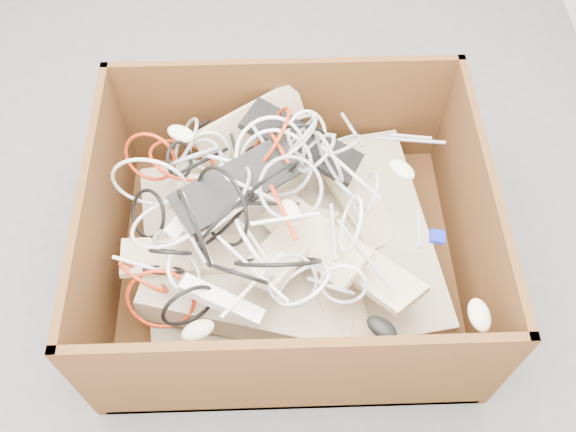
{
  "coord_description": "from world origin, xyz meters",
  "views": [
    {
      "loc": [
        0.1,
        -1.18,
        1.95
      ],
      "look_at": [
        0.13,
        -0.1,
        0.3
      ],
      "focal_mm": 38.95,
      "sensor_mm": 36.0,
      "label": 1
    }
  ],
  "objects_px": {
    "power_strip_left": "(200,203)",
    "vga_plug": "(437,237)",
    "cardboard_box": "(283,248)",
    "power_strip_right": "(221,301)"
  },
  "relations": [
    {
      "from": "power_strip_left",
      "to": "vga_plug",
      "type": "distance_m",
      "value": 0.72
    },
    {
      "from": "vga_plug",
      "to": "power_strip_left",
      "type": "bearing_deg",
      "value": 176.91
    },
    {
      "from": "vga_plug",
      "to": "cardboard_box",
      "type": "bearing_deg",
      "value": 174.8
    },
    {
      "from": "power_strip_left",
      "to": "power_strip_right",
      "type": "relative_size",
      "value": 1.09
    },
    {
      "from": "cardboard_box",
      "to": "power_strip_left",
      "type": "relative_size",
      "value": 4.38
    },
    {
      "from": "cardboard_box",
      "to": "vga_plug",
      "type": "xyz_separation_m",
      "value": [
        0.46,
        -0.11,
        0.23
      ]
    },
    {
      "from": "power_strip_right",
      "to": "vga_plug",
      "type": "relative_size",
      "value": 5.57
    },
    {
      "from": "power_strip_right",
      "to": "vga_plug",
      "type": "distance_m",
      "value": 0.66
    },
    {
      "from": "cardboard_box",
      "to": "power_strip_right",
      "type": "bearing_deg",
      "value": -122.13
    },
    {
      "from": "vga_plug",
      "to": "power_strip_right",
      "type": "bearing_deg",
      "value": -156.07
    }
  ]
}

